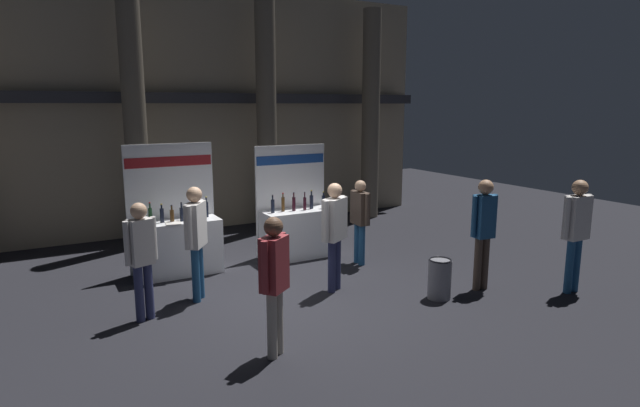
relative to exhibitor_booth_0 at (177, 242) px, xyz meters
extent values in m
plane|color=black|center=(1.31, -2.06, -0.59)|extent=(24.87, 24.87, 0.00)
cube|color=gray|center=(1.31, 3.27, 2.27)|extent=(12.43, 0.25, 5.74)
cube|color=#2D2D33|center=(1.31, 2.96, 2.56)|extent=(12.43, 0.20, 0.24)
cylinder|color=#665B4C|center=(-0.18, 2.35, 2.11)|extent=(0.47, 0.47, 5.41)
cylinder|color=#665B4C|center=(2.81, 2.35, 2.11)|extent=(0.47, 0.47, 5.41)
cylinder|color=#665B4C|center=(5.79, 2.35, 2.11)|extent=(0.47, 0.47, 5.41)
cube|color=white|center=(0.00, -0.05, -0.10)|extent=(1.50, 0.60, 0.98)
cube|color=white|center=(0.00, 0.29, 0.57)|extent=(1.57, 0.04, 2.32)
cube|color=maroon|center=(0.00, 0.27, 1.41)|extent=(1.53, 0.01, 0.18)
cylinder|color=#19381E|center=(-0.57, -0.04, 0.52)|extent=(0.07, 0.07, 0.26)
cylinder|color=#19381E|center=(-0.57, -0.04, 0.69)|extent=(0.03, 0.03, 0.08)
cylinder|color=red|center=(-0.57, -0.04, 0.74)|extent=(0.03, 0.03, 0.02)
cylinder|color=#19381E|center=(-0.43, 0.03, 0.52)|extent=(0.06, 0.06, 0.26)
cylinder|color=#19381E|center=(-0.43, 0.03, 0.69)|extent=(0.03, 0.03, 0.09)
cylinder|color=red|center=(-0.43, 0.03, 0.74)|extent=(0.03, 0.03, 0.02)
cylinder|color=black|center=(-0.25, -0.04, 0.51)|extent=(0.07, 0.07, 0.25)
cylinder|color=black|center=(-0.25, -0.04, 0.67)|extent=(0.03, 0.03, 0.07)
cylinder|color=gold|center=(-0.25, -0.04, 0.71)|extent=(0.03, 0.03, 0.02)
cylinder|color=#472D14|center=(-0.09, -0.12, 0.50)|extent=(0.07, 0.07, 0.22)
cylinder|color=#472D14|center=(-0.09, -0.12, 0.64)|extent=(0.03, 0.03, 0.07)
cylinder|color=black|center=(-0.09, -0.12, 0.69)|extent=(0.03, 0.03, 0.02)
cylinder|color=black|center=(0.08, -0.10, 0.51)|extent=(0.07, 0.07, 0.24)
cylinder|color=black|center=(0.08, -0.10, 0.67)|extent=(0.03, 0.03, 0.08)
cylinder|color=black|center=(0.08, -0.10, 0.72)|extent=(0.03, 0.03, 0.02)
cylinder|color=black|center=(0.25, -0.09, 0.50)|extent=(0.07, 0.07, 0.23)
cylinder|color=black|center=(0.25, -0.09, 0.66)|extent=(0.03, 0.03, 0.09)
cylinder|color=black|center=(0.25, -0.09, 0.71)|extent=(0.03, 0.03, 0.02)
cylinder|color=black|center=(0.42, -0.04, 0.51)|extent=(0.07, 0.07, 0.26)
cylinder|color=black|center=(0.42, -0.04, 0.67)|extent=(0.03, 0.03, 0.06)
cylinder|color=red|center=(0.42, -0.04, 0.71)|extent=(0.03, 0.03, 0.02)
cylinder|color=black|center=(0.57, 0.02, 0.52)|extent=(0.06, 0.06, 0.28)
cylinder|color=black|center=(0.57, 0.02, 0.71)|extent=(0.03, 0.03, 0.08)
cylinder|color=gold|center=(0.57, 0.02, 0.76)|extent=(0.03, 0.03, 0.02)
cube|color=silver|center=(-0.11, -0.23, 0.40)|extent=(0.29, 0.33, 0.02)
cube|color=white|center=(2.37, -0.15, -0.12)|extent=(1.45, 0.60, 0.96)
cube|color=white|center=(2.37, 0.19, 0.51)|extent=(1.52, 0.04, 2.22)
cube|color=navy|center=(2.37, 0.17, 1.34)|extent=(1.47, 0.01, 0.18)
cylinder|color=black|center=(1.83, -0.12, 0.49)|extent=(0.07, 0.07, 0.26)
cylinder|color=black|center=(1.83, -0.12, 0.65)|extent=(0.03, 0.03, 0.08)
cylinder|color=black|center=(1.83, -0.12, 0.70)|extent=(0.03, 0.03, 0.02)
cylinder|color=#472D14|center=(2.06, -0.10, 0.50)|extent=(0.07, 0.07, 0.28)
cylinder|color=#472D14|center=(2.06, -0.10, 0.68)|extent=(0.03, 0.03, 0.07)
cylinder|color=red|center=(2.06, -0.10, 0.72)|extent=(0.03, 0.03, 0.02)
cylinder|color=black|center=(2.27, -0.15, 0.50)|extent=(0.07, 0.07, 0.27)
cylinder|color=black|center=(2.27, -0.15, 0.67)|extent=(0.03, 0.03, 0.08)
cylinder|color=black|center=(2.27, -0.15, 0.72)|extent=(0.03, 0.03, 0.02)
cylinder|color=black|center=(2.49, -0.19, 0.49)|extent=(0.06, 0.06, 0.25)
cylinder|color=black|center=(2.49, -0.19, 0.66)|extent=(0.03, 0.03, 0.09)
cylinder|color=black|center=(2.49, -0.19, 0.71)|extent=(0.03, 0.03, 0.02)
cylinder|color=black|center=(2.67, -0.12, 0.50)|extent=(0.07, 0.07, 0.27)
cylinder|color=black|center=(2.67, -0.12, 0.67)|extent=(0.03, 0.03, 0.09)
cylinder|color=gold|center=(2.67, -0.12, 0.73)|extent=(0.03, 0.03, 0.02)
cylinder|color=black|center=(2.90, -0.20, 0.49)|extent=(0.06, 0.06, 0.26)
cylinder|color=black|center=(2.90, -0.20, 0.65)|extent=(0.03, 0.03, 0.07)
cylinder|color=gold|center=(2.90, -0.20, 0.69)|extent=(0.03, 0.03, 0.02)
cylinder|color=slate|center=(3.27, -3.24, -0.28)|extent=(0.36, 0.36, 0.62)
torus|color=black|center=(3.27, -3.24, 0.04)|extent=(0.36, 0.36, 0.02)
cylinder|color=navy|center=(5.25, -4.08, -0.15)|extent=(0.12, 0.12, 0.89)
cylinder|color=navy|center=(5.42, -4.08, -0.15)|extent=(0.12, 0.12, 0.89)
cube|color=silver|center=(5.34, -4.08, 0.65)|extent=(0.43, 0.23, 0.70)
sphere|color=tan|center=(5.34, -4.08, 1.13)|extent=(0.24, 0.24, 0.24)
cylinder|color=silver|center=(5.08, -4.08, 0.67)|extent=(0.08, 0.08, 0.67)
cylinder|color=silver|center=(5.59, -4.08, 0.67)|extent=(0.08, 0.08, 0.67)
cylinder|color=#ADA393|center=(0.17, -3.76, -0.18)|extent=(0.12, 0.12, 0.83)
cylinder|color=#ADA393|center=(0.29, -3.67, -0.18)|extent=(0.12, 0.12, 0.83)
cube|color=maroon|center=(0.23, -3.72, 0.57)|extent=(0.41, 0.39, 0.66)
sphere|color=brown|center=(0.23, -3.72, 1.02)|extent=(0.23, 0.23, 0.23)
cylinder|color=maroon|center=(0.06, -3.85, 0.58)|extent=(0.08, 0.08, 0.63)
cylinder|color=maroon|center=(0.40, -3.59, 0.58)|extent=(0.08, 0.08, 0.63)
cylinder|color=#47382D|center=(4.22, -3.27, -0.15)|extent=(0.12, 0.12, 0.88)
cylinder|color=#47382D|center=(4.07, -3.25, -0.15)|extent=(0.12, 0.12, 0.88)
cube|color=navy|center=(4.14, -3.26, 0.64)|extent=(0.34, 0.27, 0.70)
sphere|color=tan|center=(4.14, -3.26, 1.11)|extent=(0.24, 0.24, 0.24)
cylinder|color=navy|center=(4.34, -3.28, 0.65)|extent=(0.08, 0.08, 0.66)
cylinder|color=navy|center=(3.94, -3.24, 0.65)|extent=(0.08, 0.08, 0.66)
cylinder|color=navy|center=(-1.00, -1.86, -0.19)|extent=(0.12, 0.12, 0.82)
cylinder|color=navy|center=(-0.86, -1.81, -0.19)|extent=(0.12, 0.12, 0.82)
cube|color=silver|center=(-0.93, -1.84, 0.54)|extent=(0.36, 0.29, 0.65)
sphere|color=tan|center=(-0.93, -1.84, 0.99)|extent=(0.22, 0.22, 0.22)
cylinder|color=silver|center=(-1.13, -1.90, 0.56)|extent=(0.08, 0.08, 0.61)
cylinder|color=silver|center=(-0.74, -1.77, 0.56)|extent=(0.08, 0.08, 0.61)
cylinder|color=navy|center=(0.00, -1.37, -0.16)|extent=(0.12, 0.12, 0.86)
cylinder|color=navy|center=(-0.10, -1.52, -0.16)|extent=(0.12, 0.12, 0.86)
cube|color=silver|center=(-0.05, -1.44, 0.61)|extent=(0.43, 0.49, 0.68)
sphere|color=tan|center=(-0.05, -1.44, 1.08)|extent=(0.24, 0.24, 0.24)
cylinder|color=silver|center=(0.11, -1.22, 0.63)|extent=(0.08, 0.08, 0.65)
cylinder|color=silver|center=(-0.21, -1.67, 0.63)|extent=(0.08, 0.08, 0.65)
cylinder|color=navy|center=(3.17, -1.20, -0.20)|extent=(0.12, 0.12, 0.78)
cylinder|color=navy|center=(3.18, -1.03, -0.20)|extent=(0.12, 0.12, 0.78)
cube|color=#47382D|center=(3.18, -1.11, 0.49)|extent=(0.23, 0.42, 0.62)
sphere|color=tan|center=(3.18, -1.11, 0.92)|extent=(0.21, 0.21, 0.21)
cylinder|color=#47382D|center=(3.16, -1.36, 0.51)|extent=(0.08, 0.08, 0.59)
cylinder|color=#47382D|center=(3.19, -0.86, 0.51)|extent=(0.08, 0.08, 0.59)
cylinder|color=navy|center=(1.93, -2.18, -0.16)|extent=(0.12, 0.12, 0.86)
cylinder|color=navy|center=(2.09, -2.08, -0.16)|extent=(0.12, 0.12, 0.86)
cube|color=silver|center=(2.01, -2.13, 0.61)|extent=(0.51, 0.43, 0.68)
sphere|color=tan|center=(2.01, -2.13, 1.07)|extent=(0.24, 0.24, 0.24)
cylinder|color=silver|center=(1.78, -2.27, 0.62)|extent=(0.08, 0.08, 0.65)
cylinder|color=silver|center=(2.25, -1.99, 0.62)|extent=(0.08, 0.08, 0.65)
camera|label=1|loc=(-2.16, -9.09, 2.41)|focal=29.14mm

